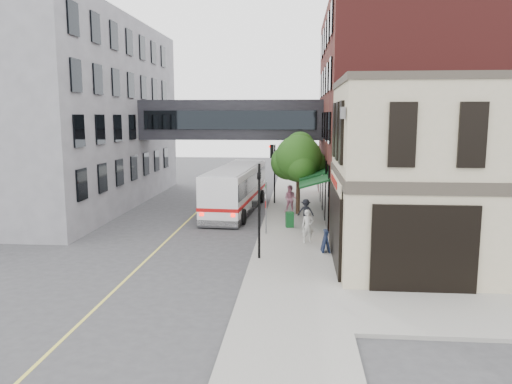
% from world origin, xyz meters
% --- Properties ---
extents(ground, '(120.00, 120.00, 0.00)m').
position_xyz_m(ground, '(0.00, 0.00, 0.00)').
color(ground, '#38383A').
rests_on(ground, ground).
extents(sidewalk_main, '(4.00, 60.00, 0.15)m').
position_xyz_m(sidewalk_main, '(2.00, 14.00, 0.07)').
color(sidewalk_main, gray).
rests_on(sidewalk_main, ground).
extents(corner_building, '(10.19, 8.12, 8.45)m').
position_xyz_m(corner_building, '(8.97, 2.00, 4.21)').
color(corner_building, '#B4AB89').
rests_on(corner_building, ground).
extents(brick_building, '(13.76, 18.00, 14.00)m').
position_xyz_m(brick_building, '(9.98, 15.00, 6.99)').
color(brick_building, '#561D1B').
rests_on(brick_building, ground).
extents(opposite_building, '(14.00, 24.00, 14.00)m').
position_xyz_m(opposite_building, '(-17.00, 16.00, 7.00)').
color(opposite_building, slate).
rests_on(opposite_building, ground).
extents(skyway_bridge, '(14.00, 3.18, 3.00)m').
position_xyz_m(skyway_bridge, '(-3.00, 18.00, 6.50)').
color(skyway_bridge, black).
rests_on(skyway_bridge, ground).
extents(traffic_signal_near, '(0.44, 0.22, 4.60)m').
position_xyz_m(traffic_signal_near, '(0.37, 2.00, 2.98)').
color(traffic_signal_near, black).
rests_on(traffic_signal_near, sidewalk_main).
extents(traffic_signal_far, '(0.53, 0.28, 4.50)m').
position_xyz_m(traffic_signal_far, '(0.26, 17.00, 3.34)').
color(traffic_signal_far, black).
rests_on(traffic_signal_far, sidewalk_main).
extents(street_sign_pole, '(0.08, 0.75, 3.00)m').
position_xyz_m(street_sign_pole, '(0.39, 7.00, 1.93)').
color(street_sign_pole, gray).
rests_on(street_sign_pole, sidewalk_main).
extents(street_tree, '(3.80, 3.20, 5.60)m').
position_xyz_m(street_tree, '(2.19, 13.22, 3.91)').
color(street_tree, '#382619').
rests_on(street_tree, sidewalk_main).
extents(lane_marking, '(0.12, 40.00, 0.01)m').
position_xyz_m(lane_marking, '(-5.00, 10.00, 0.01)').
color(lane_marking, '#D8CC4C').
rests_on(lane_marking, ground).
extents(bus, '(3.50, 11.91, 3.16)m').
position_xyz_m(bus, '(-2.23, 14.18, 1.77)').
color(bus, white).
rests_on(bus, ground).
extents(pedestrian_a, '(0.72, 0.55, 1.76)m').
position_xyz_m(pedestrian_a, '(2.74, 5.16, 1.03)').
color(pedestrian_a, silver).
rests_on(pedestrian_a, sidewalk_main).
extents(pedestrian_b, '(1.05, 0.89, 1.91)m').
position_xyz_m(pedestrian_b, '(1.69, 13.35, 1.10)').
color(pedestrian_b, pink).
rests_on(pedestrian_b, sidewalk_main).
extents(pedestrian_c, '(1.04, 0.63, 1.56)m').
position_xyz_m(pedestrian_c, '(2.70, 9.76, 0.93)').
color(pedestrian_c, '#21232A').
rests_on(pedestrian_c, sidewalk_main).
extents(newspaper_box, '(0.53, 0.49, 0.93)m').
position_xyz_m(newspaper_box, '(1.72, 8.74, 0.61)').
color(newspaper_box, '#114E20').
rests_on(newspaper_box, sidewalk_main).
extents(sandwich_board, '(0.46, 0.65, 1.09)m').
position_xyz_m(sandwich_board, '(3.60, 3.37, 0.70)').
color(sandwich_board, black).
rests_on(sandwich_board, sidewalk_main).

